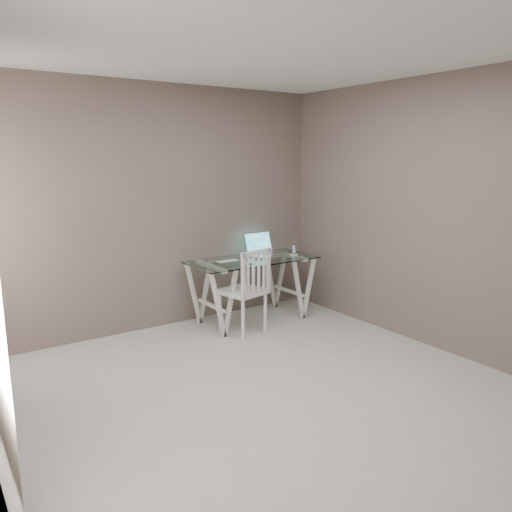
{
  "coord_description": "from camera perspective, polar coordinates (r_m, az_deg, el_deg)",
  "views": [
    {
      "loc": [
        -2.23,
        -2.9,
        1.92
      ],
      "look_at": [
        0.77,
        1.51,
        0.85
      ],
      "focal_mm": 35.0,
      "sensor_mm": 36.0,
      "label": 1
    }
  ],
  "objects": [
    {
      "name": "room",
      "position": [
        3.65,
        2.29,
        8.11
      ],
      "size": [
        4.5,
        4.52,
        2.71
      ],
      "color": "#B7B4B0",
      "rests_on": "ground"
    },
    {
      "name": "desk",
      "position": [
        5.87,
        -0.44,
        -3.83
      ],
      "size": [
        1.5,
        0.7,
        0.75
      ],
      "color": "silver",
      "rests_on": "ground"
    },
    {
      "name": "chair",
      "position": [
        5.41,
        -0.94,
        -3.61
      ],
      "size": [
        0.52,
        0.52,
        0.95
      ],
      "rotation": [
        0.0,
        0.0,
        0.22
      ],
      "color": "silver",
      "rests_on": "ground"
    },
    {
      "name": "laptop",
      "position": [
        6.04,
        0.78,
        0.75
      ],
      "size": [
        0.39,
        0.36,
        0.27
      ],
      "color": "silver",
      "rests_on": "desk"
    },
    {
      "name": "keyboard",
      "position": [
        5.67,
        -3.3,
        -0.6
      ],
      "size": [
        0.27,
        0.12,
        0.01
      ],
      "primitive_type": "cube",
      "color": "silver",
      "rests_on": "desk"
    },
    {
      "name": "mouse",
      "position": [
        5.55,
        -0.77,
        -0.7
      ],
      "size": [
        0.1,
        0.06,
        0.03
      ],
      "primitive_type": "ellipsoid",
      "color": "white",
      "rests_on": "desk"
    },
    {
      "name": "phone_dock",
      "position": [
        6.05,
        4.34,
        0.46
      ],
      "size": [
        0.07,
        0.07,
        0.13
      ],
      "color": "white",
      "rests_on": "desk"
    }
  ]
}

